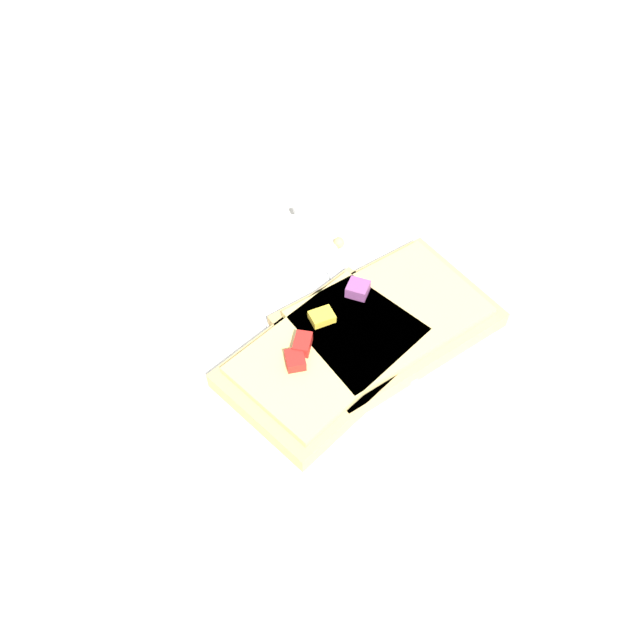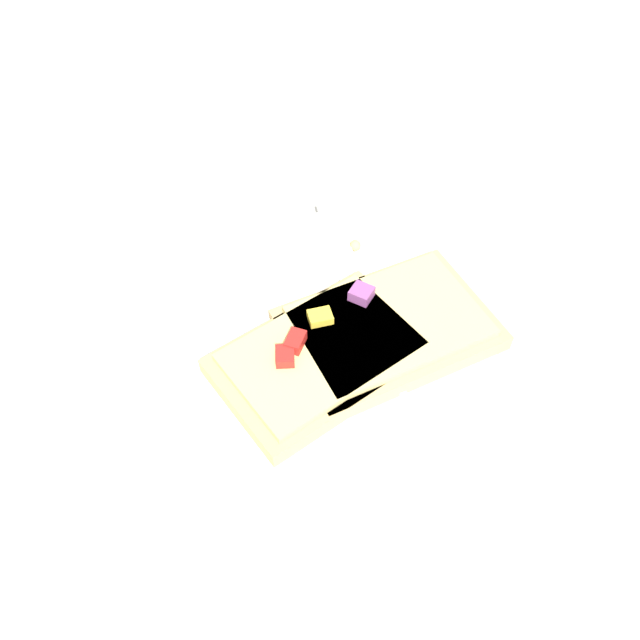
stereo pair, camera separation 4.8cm
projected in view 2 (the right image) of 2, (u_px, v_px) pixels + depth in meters
The scene contains 7 objects.
ground_plane at pixel (320, 337), 0.50m from camera, with size 4.00×4.00×0.00m, color beige.
plate at pixel (320, 333), 0.50m from camera, with size 0.28×0.28×0.01m.
fork at pixel (276, 321), 0.49m from camera, with size 0.21×0.06×0.01m.
knife at pixel (350, 272), 0.53m from camera, with size 0.21×0.06×0.01m.
pizza_slice_main at pixel (319, 357), 0.46m from camera, with size 0.17×0.18×0.03m.
pizza_slice_corner at pixel (388, 327), 0.48m from camera, with size 0.16×0.19×0.03m.
crumb_scatter at pixel (400, 303), 0.50m from camera, with size 0.14×0.07×0.01m.
Camera 2 is at (-0.31, 0.01, 0.39)m, focal length 35.00 mm.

